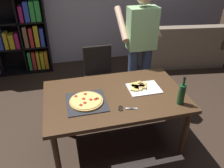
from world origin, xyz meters
TOP-DOWN VIEW (x-y plane):
  - ground_plane at (0.00, 0.00)m, footprint 12.00×12.00m
  - dining_table at (0.00, 0.00)m, footprint 1.54×0.96m
  - chair_far_side at (0.00, 0.97)m, footprint 0.42×0.42m
  - couch at (1.89, 1.99)m, footprint 1.80×1.08m
  - bookshelf at (-1.39, 2.37)m, footprint 1.40×0.35m
  - person_serving_pizza at (0.55, 0.75)m, footprint 0.55×0.54m
  - pepperoni_pizza_on_tray at (-0.33, -0.07)m, footprint 0.41×0.41m
  - pizza_slices_on_towel at (0.33, 0.07)m, footprint 0.36×0.28m
  - wine_bottle at (0.61, -0.31)m, footprint 0.07×0.07m
  - kitchen_scissors at (0.03, -0.27)m, footprint 0.20×0.11m

SIDE VIEW (x-z plane):
  - ground_plane at x=0.00m, z-range 0.00..0.00m
  - couch at x=1.89m, z-range -0.12..0.73m
  - chair_far_side at x=0.00m, z-range 0.06..0.96m
  - dining_table at x=0.00m, z-range 0.30..1.05m
  - kitchen_scissors at x=0.03m, z-range 0.75..0.76m
  - pizza_slices_on_towel at x=0.33m, z-range 0.75..0.78m
  - pepperoni_pizza_on_tray at x=-0.33m, z-range 0.75..0.78m
  - wine_bottle at x=0.61m, z-range 0.71..1.03m
  - bookshelf at x=-1.39m, z-range -0.03..1.92m
  - person_serving_pizza at x=0.55m, z-range 0.12..1.87m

